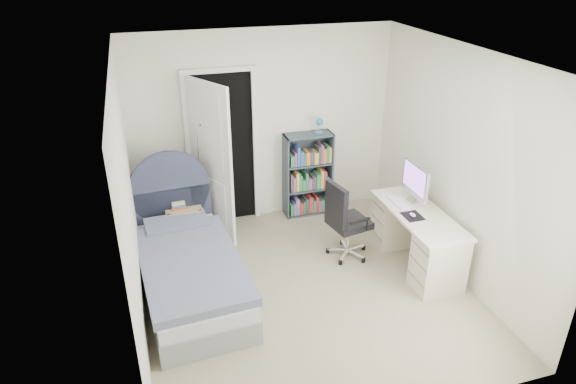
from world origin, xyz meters
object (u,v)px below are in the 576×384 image
object	(u,v)px
floor_lamp	(203,188)
office_chair	(344,217)
desk	(416,236)
nightstand	(183,214)
bookcase	(308,177)
bed	(189,267)

from	to	relation	value
floor_lamp	office_chair	distance (m)	1.82
desk	nightstand	bearing A→B (deg)	154.37
floor_lamp	office_chair	xyz separation A→B (m)	(1.47, -1.06, -0.09)
bookcase	desk	xyz separation A→B (m)	(0.78, -1.56, -0.16)
office_chair	bookcase	bearing A→B (deg)	91.86
bed	nightstand	xyz separation A→B (m)	(0.05, 0.96, 0.13)
office_chair	bed	bearing A→B (deg)	-175.88
bed	desk	distance (m)	2.58
floor_lamp	bookcase	size ratio (longest dim) A/B	1.12
bookcase	floor_lamp	bearing A→B (deg)	-175.24
bed	bookcase	bearing A→B (deg)	36.37
bed	nightstand	distance (m)	0.97
bed	desk	size ratio (longest dim) A/B	1.53
desk	bed	bearing A→B (deg)	174.56
nightstand	floor_lamp	bearing A→B (deg)	37.67
nightstand	bookcase	xyz separation A→B (m)	(1.73, 0.35, 0.12)
floor_lamp	bookcase	world-z (taller)	floor_lamp
bed	office_chair	bearing A→B (deg)	4.12
bookcase	desk	bearing A→B (deg)	-63.31
nightstand	desk	distance (m)	2.79
bed	floor_lamp	xyz separation A→B (m)	(0.35, 1.20, 0.34)
office_chair	nightstand	bearing A→B (deg)	154.85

